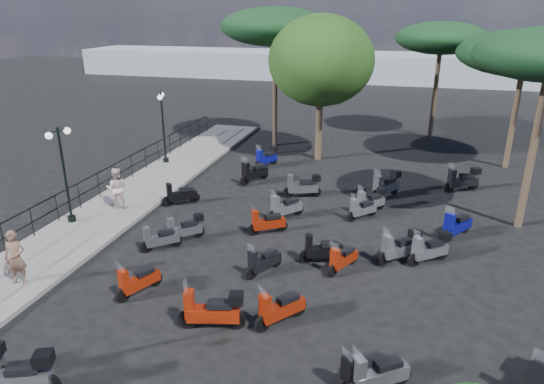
% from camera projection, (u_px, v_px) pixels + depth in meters
% --- Properties ---
extents(ground, '(120.00, 120.00, 0.00)m').
position_uv_depth(ground, '(243.00, 259.00, 16.34)').
color(ground, black).
rests_on(ground, ground).
extents(sidewalk, '(3.00, 30.00, 0.15)m').
position_uv_depth(sidewalk, '(121.00, 205.00, 20.62)').
color(sidewalk, slate).
rests_on(sidewalk, ground).
extents(railing, '(0.04, 26.04, 1.10)m').
position_uv_depth(railing, '(89.00, 186.00, 20.47)').
color(railing, black).
rests_on(railing, sidewalk).
extents(lamp_post_1, '(0.40, 1.09, 3.74)m').
position_uv_depth(lamp_post_1, '(64.00, 169.00, 18.13)').
color(lamp_post_1, black).
rests_on(lamp_post_1, sidewalk).
extents(lamp_post_2, '(0.57, 1.06, 3.77)m').
position_uv_depth(lamp_post_2, '(163.00, 123.00, 25.38)').
color(lamp_post_2, black).
rests_on(lamp_post_2, sidewalk).
extents(woman, '(0.72, 0.58, 1.71)m').
position_uv_depth(woman, '(15.00, 258.00, 14.36)').
color(woman, brown).
rests_on(woman, sidewalk).
extents(pedestrian_far, '(1.01, 0.89, 1.72)m').
position_uv_depth(pedestrian_far, '(117.00, 188.00, 19.87)').
color(pedestrian_far, beige).
rests_on(pedestrian_far, sidewalk).
extents(scooter_1, '(1.76, 0.96, 1.48)m').
position_uv_depth(scooter_1, '(14.00, 377.00, 10.35)').
color(scooter_1, black).
rests_on(scooter_1, ground).
extents(scooter_2, '(1.18, 1.07, 1.20)m').
position_uv_depth(scooter_2, '(160.00, 239.00, 16.84)').
color(scooter_2, black).
rests_on(scooter_2, ground).
extents(scooter_3, '(1.21, 1.17, 1.22)m').
position_uv_depth(scooter_3, '(185.00, 229.00, 17.51)').
color(scooter_3, black).
rests_on(scooter_3, ground).
extents(scooter_4, '(1.34, 1.04, 1.27)m').
position_uv_depth(scooter_4, '(180.00, 195.00, 20.73)').
color(scooter_4, black).
rests_on(scooter_4, ground).
extents(scooter_5, '(0.95, 1.53, 1.32)m').
position_uv_depth(scooter_5, '(267.00, 158.00, 25.65)').
color(scooter_5, black).
rests_on(scooter_5, ground).
extents(scooter_7, '(1.78, 0.72, 1.43)m').
position_uv_depth(scooter_7, '(212.00, 311.00, 12.63)').
color(scooter_7, black).
rests_on(scooter_7, ground).
extents(scooter_8, '(0.84, 1.47, 1.26)m').
position_uv_depth(scooter_8, '(138.00, 281.00, 14.19)').
color(scooter_8, black).
rests_on(scooter_8, ground).
extents(scooter_9, '(1.19, 1.38, 1.37)m').
position_uv_depth(scooter_9, '(285.00, 208.00, 19.31)').
color(scooter_9, black).
rests_on(scooter_9, ground).
extents(scooter_10, '(1.36, 0.98, 1.26)m').
position_uv_depth(scooter_10, '(267.00, 223.00, 18.05)').
color(scooter_10, black).
rests_on(scooter_10, ground).
extents(scooter_11, '(1.03, 1.67, 1.46)m').
position_uv_depth(scooter_11, '(254.00, 173.00, 23.29)').
color(scooter_11, black).
rests_on(scooter_11, ground).
extents(scooter_13, '(1.14, 1.38, 1.34)m').
position_uv_depth(scooter_13, '(280.00, 309.00, 12.85)').
color(scooter_13, black).
rests_on(scooter_13, ground).
extents(scooter_14, '(1.57, 0.71, 1.28)m').
position_uv_depth(scooter_14, '(322.00, 250.00, 15.98)').
color(scooter_14, black).
rests_on(scooter_14, ground).
extents(scooter_15, '(0.89, 1.37, 1.22)m').
position_uv_depth(scooter_15, '(263.00, 261.00, 15.33)').
color(scooter_15, black).
rests_on(scooter_15, ground).
extents(scooter_16, '(1.09, 1.13, 1.18)m').
position_uv_depth(scooter_16, '(362.00, 209.00, 19.32)').
color(scooter_16, black).
rests_on(scooter_16, ground).
extents(scooter_17, '(1.64, 0.82, 1.36)m').
position_uv_depth(scooter_17, '(303.00, 186.00, 21.50)').
color(scooter_17, black).
rests_on(scooter_17, ground).
extents(scooter_19, '(1.16, 1.14, 1.22)m').
position_uv_depth(scooter_19, '(363.00, 371.00, 10.70)').
color(scooter_19, black).
rests_on(scooter_19, ground).
extents(scooter_20, '(0.83, 1.38, 1.19)m').
position_uv_depth(scooter_20, '(343.00, 259.00, 15.49)').
color(scooter_20, black).
rests_on(scooter_20, ground).
extents(scooter_21, '(1.38, 1.25, 1.35)m').
position_uv_depth(scooter_21, '(400.00, 248.00, 16.03)').
color(scooter_21, black).
rests_on(scooter_21, ground).
extents(scooter_22, '(1.21, 1.56, 1.45)m').
position_uv_depth(scooter_22, '(386.00, 186.00, 21.49)').
color(scooter_22, black).
rests_on(scooter_22, ground).
extents(scooter_23, '(1.24, 1.26, 1.28)m').
position_uv_depth(scooter_23, '(371.00, 201.00, 19.93)').
color(scooter_23, black).
rests_on(scooter_23, ground).
extents(scooter_25, '(1.41, 1.07, 1.32)m').
position_uv_depth(scooter_25, '(377.00, 375.00, 10.55)').
color(scooter_25, black).
rests_on(scooter_25, ground).
extents(scooter_26, '(0.98, 1.65, 1.43)m').
position_uv_depth(scooter_26, '(543.00, 372.00, 10.57)').
color(scooter_26, black).
rests_on(scooter_26, ground).
extents(scooter_27, '(1.37, 1.17, 1.31)m').
position_uv_depth(scooter_27, '(430.00, 249.00, 15.95)').
color(scooter_27, black).
rests_on(scooter_27, ground).
extents(scooter_28, '(1.15, 1.51, 1.42)m').
position_uv_depth(scooter_28, '(456.00, 226.00, 17.68)').
color(scooter_28, black).
rests_on(scooter_28, ground).
extents(scooter_29, '(1.62, 1.07, 1.43)m').
position_uv_depth(scooter_29, '(462.00, 180.00, 22.18)').
color(scooter_29, black).
rests_on(scooter_29, ground).
extents(broadleaf_tree, '(5.55, 5.55, 7.71)m').
position_uv_depth(broadleaf_tree, '(321.00, 61.00, 25.26)').
color(broadleaf_tree, '#38281E').
rests_on(broadleaf_tree, ground).
extents(pine_0, '(5.60, 5.60, 7.19)m').
position_uv_depth(pine_0, '(441.00, 38.00, 29.52)').
color(pine_0, '#38281E').
rests_on(pine_0, ground).
extents(pine_1, '(6.52, 6.52, 7.01)m').
position_uv_depth(pine_1, '(525.00, 53.00, 23.63)').
color(pine_1, '#38281E').
rests_on(pine_1, ground).
extents(pine_2, '(6.22, 6.22, 8.03)m').
position_uv_depth(pine_2, '(275.00, 27.00, 27.41)').
color(pine_2, '#38281E').
rests_on(pine_2, ground).
extents(distant_hills, '(70.00, 8.00, 3.00)m').
position_uv_depth(distant_hills, '(365.00, 67.00, 56.37)').
color(distant_hills, gray).
rests_on(distant_hills, ground).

